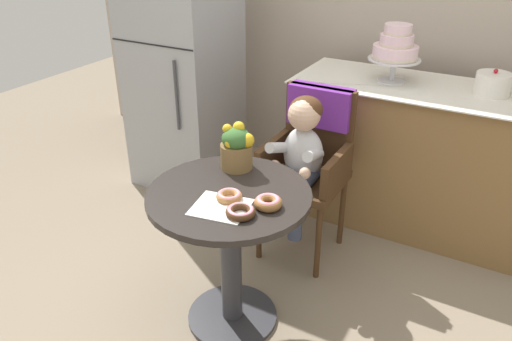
% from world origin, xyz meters
% --- Properties ---
extents(ground_plane, '(8.00, 8.00, 0.00)m').
position_xyz_m(ground_plane, '(0.00, 0.00, 0.00)').
color(ground_plane, gray).
extents(cafe_table, '(0.72, 0.72, 0.72)m').
position_xyz_m(cafe_table, '(0.00, 0.00, 0.51)').
color(cafe_table, '#282321').
rests_on(cafe_table, ground).
extents(wicker_chair, '(0.42, 0.45, 0.95)m').
position_xyz_m(wicker_chair, '(0.06, 0.77, 0.64)').
color(wicker_chair, '#472D19').
rests_on(wicker_chair, ground).
extents(seated_child, '(0.27, 0.32, 0.73)m').
position_xyz_m(seated_child, '(0.06, 0.61, 0.68)').
color(seated_child, silver).
rests_on(seated_child, ground).
extents(paper_napkin, '(0.26, 0.24, 0.00)m').
position_xyz_m(paper_napkin, '(0.04, -0.12, 0.72)').
color(paper_napkin, white).
rests_on(paper_napkin, cafe_table).
extents(donut_front, '(0.11, 0.11, 0.03)m').
position_xyz_m(donut_front, '(0.03, -0.05, 0.74)').
color(donut_front, '#AD7542').
rests_on(donut_front, cafe_table).
extents(donut_mid, '(0.12, 0.12, 0.04)m').
position_xyz_m(donut_mid, '(0.20, -0.02, 0.74)').
color(donut_mid, '#936033').
rests_on(donut_mid, cafe_table).
extents(donut_side, '(0.12, 0.12, 0.03)m').
position_xyz_m(donut_side, '(0.14, -0.13, 0.74)').
color(donut_side, '#4C2D19').
rests_on(donut_side, cafe_table).
extents(flower_vase, '(0.16, 0.15, 0.22)m').
position_xyz_m(flower_vase, '(-0.09, 0.22, 0.83)').
color(flower_vase, brown).
rests_on(flower_vase, cafe_table).
extents(display_counter, '(1.56, 0.62, 0.90)m').
position_xyz_m(display_counter, '(0.55, 1.30, 0.45)').
color(display_counter, olive).
rests_on(display_counter, ground).
extents(tiered_cake_stand, '(0.30, 0.30, 0.33)m').
position_xyz_m(tiered_cake_stand, '(0.32, 1.30, 1.10)').
color(tiered_cake_stand, silver).
rests_on(tiered_cake_stand, display_counter).
extents(round_layer_cake, '(0.19, 0.19, 0.14)m').
position_xyz_m(round_layer_cake, '(0.86, 1.35, 0.96)').
color(round_layer_cake, white).
rests_on(round_layer_cake, display_counter).
extents(refrigerator, '(0.64, 0.63, 1.70)m').
position_xyz_m(refrigerator, '(-1.05, 1.10, 0.85)').
color(refrigerator, '#9EA0A5').
rests_on(refrigerator, ground).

